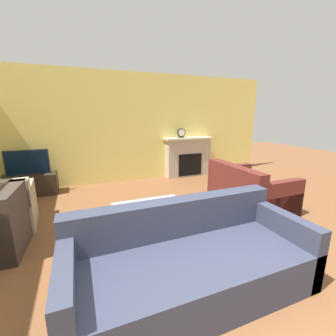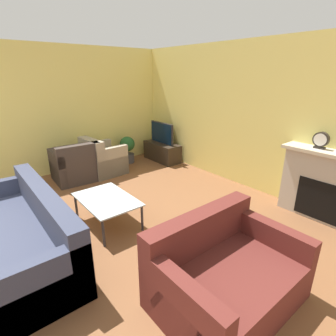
% 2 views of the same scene
% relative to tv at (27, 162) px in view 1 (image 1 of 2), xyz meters
% --- Properties ---
extents(wall_back, '(8.48, 0.06, 2.70)m').
position_rel_tv_xyz_m(wall_back, '(1.96, 0.33, 0.63)').
color(wall_back, '#EADB72').
rests_on(wall_back, ground_plane).
extents(fireplace, '(1.39, 0.36, 1.08)m').
position_rel_tv_xyz_m(fireplace, '(3.83, 0.15, -0.15)').
color(fireplace, '#B2A899').
rests_on(fireplace, ground_plane).
extents(tv_stand, '(1.04, 0.44, 0.45)m').
position_rel_tv_xyz_m(tv_stand, '(0.00, 0.00, -0.49)').
color(tv_stand, '#2D2319').
rests_on(tv_stand, ground_plane).
extents(tv, '(0.82, 0.06, 0.52)m').
position_rel_tv_xyz_m(tv, '(0.00, 0.00, 0.00)').
color(tv, '#232328').
rests_on(tv, tv_stand).
extents(couch_sectional, '(2.32, 0.98, 0.82)m').
position_rel_tv_xyz_m(couch_sectional, '(1.92, -3.65, -0.43)').
color(couch_sectional, '#33384C').
rests_on(couch_sectional, ground_plane).
extents(couch_loveseat, '(0.99, 1.39, 0.82)m').
position_rel_tv_xyz_m(couch_loveseat, '(3.87, -2.24, -0.43)').
color(couch_loveseat, '#5B231E').
rests_on(couch_loveseat, ground_plane).
extents(armchair_accent, '(0.87, 0.80, 0.82)m').
position_rel_tv_xyz_m(armchair_accent, '(-0.11, -1.59, -0.41)').
color(armchair_accent, '#9E937F').
rests_on(armchair_accent, ground_plane).
extents(coffee_table, '(1.01, 0.67, 0.41)m').
position_rel_tv_xyz_m(coffee_table, '(1.89, -2.49, -0.34)').
color(coffee_table, '#333338').
rests_on(coffee_table, ground_plane).
extents(mantel_clock, '(0.22, 0.07, 0.25)m').
position_rel_tv_xyz_m(mantel_clock, '(3.61, 0.15, 0.49)').
color(mantel_clock, '#28231E').
rests_on(mantel_clock, fireplace).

